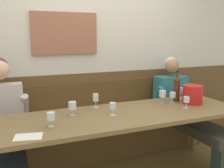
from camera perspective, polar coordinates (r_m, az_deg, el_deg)
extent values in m
cube|color=beige|center=(3.29, -5.15, 8.71)|extent=(6.80, 0.08, 2.80)
cube|color=#9A5B47|center=(3.15, -10.49, 11.11)|extent=(0.79, 0.04, 0.49)
cube|color=brown|center=(3.39, -4.62, -6.30)|extent=(6.80, 0.03, 1.05)
cube|color=brown|center=(3.29, -3.30, -12.44)|extent=(2.95, 0.42, 0.44)
cube|color=brown|center=(3.20, -3.34, -8.40)|extent=(2.89, 0.39, 0.05)
cube|color=brown|center=(3.30, -4.48, -3.29)|extent=(2.95, 0.04, 0.45)
cube|color=brown|center=(2.55, 1.37, -7.15)|extent=(2.65, 0.81, 0.04)
cylinder|color=olive|center=(3.59, 17.94, -8.64)|extent=(0.07, 0.07, 0.71)
cube|color=#243041|center=(2.54, -23.03, -15.32)|extent=(0.37, 1.06, 0.11)
cube|color=#C0B1AF|center=(2.96, -23.45, -5.06)|extent=(0.44, 0.18, 0.52)
cylinder|color=#C0B1AF|center=(2.92, -18.97, -4.46)|extent=(0.08, 0.20, 0.27)
cube|color=#343631|center=(3.26, 18.58, -9.14)|extent=(0.36, 1.05, 0.11)
cube|color=#2C6F7C|center=(3.61, 12.94, -2.06)|extent=(0.42, 0.23, 0.48)
sphere|color=#A67B58|center=(3.54, 13.30, 4.07)|extent=(0.20, 0.20, 0.20)
sphere|color=beige|center=(3.56, 13.08, 4.51)|extent=(0.18, 0.18, 0.18)
cylinder|color=#2C6F7C|center=(3.45, 10.35, -2.31)|extent=(0.08, 0.20, 0.27)
cylinder|color=#2C6F7C|center=(3.71, 16.18, -1.66)|extent=(0.08, 0.20, 0.27)
cylinder|color=red|center=(3.05, 17.61, -2.25)|extent=(0.22, 0.22, 0.21)
cylinder|color=#492713|center=(3.11, 14.28, -1.57)|extent=(0.07, 0.07, 0.24)
sphere|color=#492713|center=(3.09, 14.39, 0.80)|extent=(0.07, 0.07, 0.07)
cylinder|color=#492713|center=(3.08, 14.44, 1.83)|extent=(0.03, 0.03, 0.09)
cylinder|color=black|center=(3.07, 14.49, 2.87)|extent=(0.03, 0.03, 0.02)
cylinder|color=silver|center=(3.02, 11.18, -4.09)|extent=(0.06, 0.06, 0.00)
cylinder|color=silver|center=(3.01, 11.21, -3.45)|extent=(0.01, 0.01, 0.07)
cylinder|color=silver|center=(3.00, 11.26, -2.14)|extent=(0.08, 0.08, 0.08)
cylinder|color=#F3E777|center=(3.00, 11.23, -2.69)|extent=(0.07, 0.07, 0.02)
cylinder|color=silver|center=(2.27, -13.45, -9.21)|extent=(0.06, 0.06, 0.00)
cylinder|color=silver|center=(2.26, -13.48, -8.49)|extent=(0.01, 0.01, 0.06)
cylinder|color=silver|center=(2.24, -13.55, -7.02)|extent=(0.07, 0.07, 0.07)
cylinder|color=#F7E18E|center=(2.24, -13.52, -7.49)|extent=(0.06, 0.06, 0.03)
cylinder|color=silver|center=(2.53, -8.82, -6.91)|extent=(0.06, 0.06, 0.00)
cylinder|color=silver|center=(2.52, -8.84, -6.20)|extent=(0.01, 0.01, 0.06)
cylinder|color=silver|center=(2.50, -8.88, -4.74)|extent=(0.08, 0.08, 0.07)
cylinder|color=#DEE47D|center=(2.51, -8.87, -5.32)|extent=(0.07, 0.07, 0.02)
cylinder|color=silver|center=(3.27, 15.08, -3.13)|extent=(0.07, 0.07, 0.00)
cylinder|color=silver|center=(3.26, 15.10, -2.57)|extent=(0.01, 0.01, 0.06)
cylinder|color=silver|center=(3.25, 15.16, -1.41)|extent=(0.06, 0.06, 0.07)
cylinder|color=silver|center=(2.78, -3.66, -5.19)|extent=(0.07, 0.07, 0.00)
cylinder|color=silver|center=(2.77, -3.66, -4.49)|extent=(0.01, 0.01, 0.07)
cylinder|color=silver|center=(2.75, -3.68, -3.01)|extent=(0.06, 0.06, 0.08)
cylinder|color=silver|center=(3.05, 13.38, -4.03)|extent=(0.06, 0.06, 0.00)
cylinder|color=silver|center=(3.04, 13.40, -3.45)|extent=(0.01, 0.01, 0.06)
cylinder|color=silver|center=(3.03, 13.45, -2.35)|extent=(0.07, 0.07, 0.06)
cylinder|color=#F5D08D|center=(3.04, 13.43, -2.77)|extent=(0.06, 0.06, 0.01)
cylinder|color=silver|center=(2.50, 0.16, -6.98)|extent=(0.07, 0.07, 0.00)
cylinder|color=silver|center=(2.49, 0.16, -6.26)|extent=(0.01, 0.01, 0.06)
cylinder|color=silver|center=(2.48, 0.16, -4.90)|extent=(0.06, 0.06, 0.06)
cylinder|color=#EAE284|center=(2.48, 0.16, -5.32)|extent=(0.06, 0.06, 0.02)
cylinder|color=silver|center=(2.87, 16.26, -5.10)|extent=(0.07, 0.07, 0.00)
cylinder|color=silver|center=(2.86, 16.30, -4.49)|extent=(0.01, 0.01, 0.06)
cylinder|color=silver|center=(2.85, 16.36, -3.34)|extent=(0.06, 0.06, 0.06)
cylinder|color=#EFDD81|center=(2.85, 16.34, -3.73)|extent=(0.06, 0.06, 0.02)
cube|color=white|center=(2.10, -18.26, -11.15)|extent=(0.24, 0.19, 0.00)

